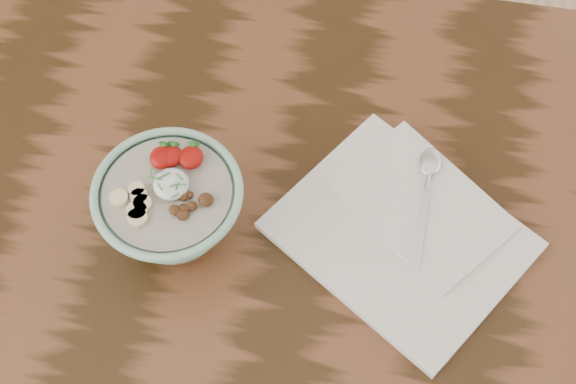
# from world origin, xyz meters

# --- Properties ---
(table) EXTENTS (1.60, 0.90, 0.75)m
(table) POSITION_xyz_m (0.00, 0.00, 0.66)
(table) COLOR #331E0C
(table) RESTS_ON ground
(breakfast_bowl) EXTENTS (0.18, 0.18, 0.12)m
(breakfast_bowl) POSITION_xyz_m (0.05, 0.00, 0.81)
(breakfast_bowl) COLOR #93C6AA
(breakfast_bowl) RESTS_ON table
(napkin) EXTENTS (0.36, 0.34, 0.02)m
(napkin) POSITION_xyz_m (0.33, 0.05, 0.76)
(napkin) COLOR white
(napkin) RESTS_ON table
(spoon) EXTENTS (0.03, 0.17, 0.01)m
(spoon) POSITION_xyz_m (0.35, 0.12, 0.77)
(spoon) COLOR silver
(spoon) RESTS_ON napkin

